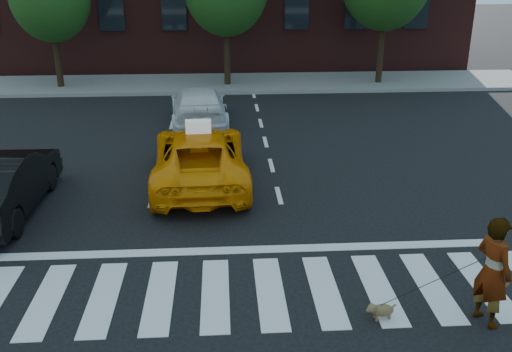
# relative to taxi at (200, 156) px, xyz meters

# --- Properties ---
(ground) EXTENTS (120.00, 120.00, 0.00)m
(ground) POSITION_rel_taxi_xyz_m (0.42, -5.46, -0.73)
(ground) COLOR black
(ground) RESTS_ON ground
(crosswalk) EXTENTS (13.00, 2.40, 0.01)m
(crosswalk) POSITION_rel_taxi_xyz_m (0.42, -5.46, -0.72)
(crosswalk) COLOR silver
(crosswalk) RESTS_ON ground
(stop_line) EXTENTS (12.00, 0.30, 0.01)m
(stop_line) POSITION_rel_taxi_xyz_m (0.42, -3.86, -0.72)
(stop_line) COLOR silver
(stop_line) RESTS_ON ground
(sidewalk_far) EXTENTS (30.00, 4.00, 0.15)m
(sidewalk_far) POSITION_rel_taxi_xyz_m (0.42, 12.04, -0.65)
(sidewalk_far) COLOR slate
(sidewalk_far) RESTS_ON ground
(taxi) EXTENTS (2.61, 5.31, 1.45)m
(taxi) POSITION_rel_taxi_xyz_m (0.00, 0.00, 0.00)
(taxi) COLOR orange
(taxi) RESTS_ON ground
(black_sedan) EXTENTS (1.61, 4.56, 1.50)m
(black_sedan) POSITION_rel_taxi_xyz_m (-4.58, -1.62, 0.02)
(black_sedan) COLOR black
(black_sedan) RESTS_ON ground
(white_suv) EXTENTS (2.22, 4.82, 1.36)m
(white_suv) POSITION_rel_taxi_xyz_m (-0.20, 5.46, -0.04)
(white_suv) COLOR silver
(white_suv) RESTS_ON ground
(woman) EXTENTS (0.68, 0.82, 1.93)m
(woman) POSITION_rel_taxi_xyz_m (4.93, -6.56, 0.24)
(woman) COLOR #999999
(woman) RESTS_ON ground
(dog) EXTENTS (0.53, 0.24, 0.30)m
(dog) POSITION_rel_taxi_xyz_m (3.19, -6.39, -0.55)
(dog) COLOR olive
(dog) RESTS_ON ground
(taxi_sign) EXTENTS (0.66, 0.30, 0.32)m
(taxi_sign) POSITION_rel_taxi_xyz_m (0.00, -0.20, 0.89)
(taxi_sign) COLOR white
(taxi_sign) RESTS_ON taxi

